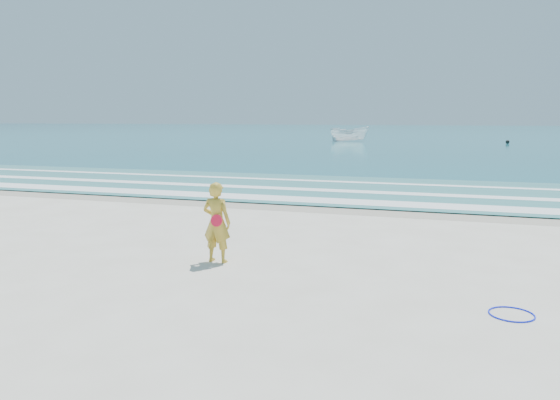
% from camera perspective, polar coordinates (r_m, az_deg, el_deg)
% --- Properties ---
extents(ground, '(400.00, 400.00, 0.00)m').
position_cam_1_polar(ground, '(11.31, -5.58, -7.99)').
color(ground, silver).
rests_on(ground, ground).
extents(wet_sand, '(400.00, 2.40, 0.00)m').
position_cam_1_polar(wet_sand, '(19.69, 4.91, -0.79)').
color(wet_sand, '#B2A893').
rests_on(wet_sand, ground).
extents(ocean, '(400.00, 190.00, 0.04)m').
position_cam_1_polar(ocean, '(115.05, 15.89, 6.78)').
color(ocean, '#19727F').
rests_on(ocean, ground).
extents(shallow, '(400.00, 10.00, 0.01)m').
position_cam_1_polar(shallow, '(24.52, 7.56, 1.15)').
color(shallow, '#59B7AD').
rests_on(shallow, ocean).
extents(foam_near, '(400.00, 1.40, 0.01)m').
position_cam_1_polar(foam_near, '(20.93, 5.72, -0.09)').
color(foam_near, white).
rests_on(foam_near, shallow).
extents(foam_mid, '(400.00, 0.90, 0.01)m').
position_cam_1_polar(foam_mid, '(23.74, 7.21, 0.93)').
color(foam_mid, white).
rests_on(foam_mid, shallow).
extents(foam_far, '(400.00, 0.60, 0.01)m').
position_cam_1_polar(foam_far, '(26.97, 8.52, 1.83)').
color(foam_far, white).
rests_on(foam_far, shallow).
extents(hoop, '(0.78, 0.78, 0.03)m').
position_cam_1_polar(hoop, '(9.96, 23.04, -10.92)').
color(hoop, '#0E20FF').
rests_on(hoop, ground).
extents(boat, '(5.32, 3.01, 1.94)m').
position_cam_1_polar(boat, '(71.68, 7.27, 6.86)').
color(boat, white).
rests_on(boat, ocean).
extents(buoy, '(0.45, 0.45, 0.45)m').
position_cam_1_polar(buoy, '(70.46, 22.68, 5.62)').
color(buoy, black).
rests_on(buoy, ocean).
extents(woman, '(0.69, 0.47, 1.81)m').
position_cam_1_polar(woman, '(12.26, -6.63, -2.33)').
color(woman, gold).
rests_on(woman, ground).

